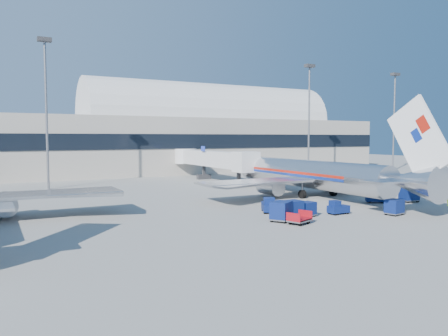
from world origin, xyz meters
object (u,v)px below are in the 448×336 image
cart_train_b (292,209)px  airliner_main (313,174)px  barrier_far (404,189)px  cart_solo_far (409,194)px  jetbridge_near (209,159)px  mast_far_east (394,107)px  barrier_near (371,191)px  cart_train_a (307,209)px  cart_train_c (281,211)px  mast_west (46,91)px  tug_right (375,197)px  tug_left (268,205)px  barrier_mid (388,190)px  tug_lead (338,208)px  mast_east (309,103)px  cart_solo_near (394,207)px  cart_open_red (299,220)px

cart_train_b → airliner_main: bearing=41.1°
barrier_far → airliner_main: bearing=170.3°
airliner_main → cart_train_b: (-12.21, -11.53, -2.00)m
cart_solo_far → jetbridge_near: bearing=111.5°
mast_far_east → cart_train_b: 69.54m
barrier_near → barrier_far: bearing=0.0°
barrier_near → cart_train_a: (-18.32, -8.95, 0.33)m
mast_far_east → cart_train_c: mast_far_east is taller
mast_west → cart_solo_far: bearing=-43.6°
tug_right → tug_left: 15.07m
barrier_mid → tug_right: 10.19m
mast_far_east → cart_train_a: 67.99m
tug_lead → tug_right: 10.18m
mast_west → cart_train_c: bearing=-67.0°
mast_west → mast_east: same height
barrier_near → barrier_mid: size_ratio=1.00×
mast_east → cart_train_b: mast_east is taller
jetbridge_near → tug_right: jetbridge_near is taller
mast_west → cart_train_c: mast_west is taller
barrier_near → tug_lead: tug_lead is taller
barrier_mid → cart_train_c: 27.13m
mast_west → cart_train_b: 43.36m
barrier_far → tug_right: bearing=-155.1°
tug_lead → mast_east: bearing=54.5°
cart_train_c → cart_solo_near: size_ratio=1.32×
jetbridge_near → cart_solo_far: size_ratio=12.29×
airliner_main → cart_open_red: bearing=-133.4°
tug_lead → cart_solo_far: cart_solo_far is taller
tug_left → cart_solo_far: cart_solo_far is taller
jetbridge_near → barrier_mid: bearing=-64.6°
mast_far_east → cart_solo_near: 63.57m
tug_right → cart_open_red: 17.21m
tug_left → barrier_far: bearing=-52.5°
mast_east → cart_solo_near: mast_east is taller
jetbridge_near → cart_train_a: (-7.92, -37.76, -3.15)m
mast_west → barrier_mid: size_ratio=7.53×
barrier_mid → cart_train_b: cart_train_b is taller
cart_train_a → cart_solo_near: size_ratio=0.93×
cart_solo_far → cart_open_red: size_ratio=0.90×
tug_left → cart_open_red: 6.54m
mast_west → tug_left: size_ratio=8.12×
jetbridge_near → mast_far_east: (47.40, -0.81, 10.86)m
cart_train_a → cart_solo_near: bearing=-34.2°
mast_east → barrier_near: (-12.00, -28.00, -14.34)m
tug_left → cart_solo_far: bearing=-69.0°
cart_train_a → cart_open_red: (-3.03, -2.65, -0.37)m
cart_solo_far → cart_train_c: bearing=-165.7°
jetbridge_near → cart_train_c: bearing=-106.8°
tug_lead → cart_open_red: (-6.66, -2.25, -0.24)m
barrier_near → tug_right: bearing=-133.6°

